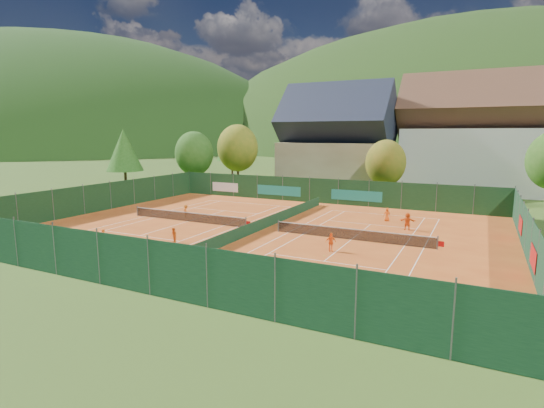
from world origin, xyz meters
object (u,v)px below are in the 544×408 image
(player_left_far, at_px, (186,211))
(player_right_near, at_px, (331,242))
(ball_hopper, at_px, (342,292))
(chalet, at_px, (337,145))
(player_left_near, at_px, (104,239))
(player_right_far_a, at_px, (387,215))
(player_left_mid, at_px, (174,235))
(hotel_block_a, at_px, (477,140))
(player_right_far_b, at_px, (407,221))

(player_left_far, distance_m, player_right_near, 17.95)
(ball_hopper, bearing_deg, chalet, 108.35)
(ball_hopper, distance_m, player_left_near, 18.91)
(ball_hopper, bearing_deg, player_right_far_a, 95.63)
(ball_hopper, height_order, player_left_mid, player_left_mid)
(player_right_far_a, bearing_deg, hotel_block_a, -118.00)
(player_left_near, height_order, player_right_far_b, player_right_far_b)
(ball_hopper, bearing_deg, player_left_far, 145.39)
(player_left_near, height_order, player_right_far_a, player_left_near)
(player_left_far, relative_size, player_right_far_a, 0.97)
(player_right_near, relative_size, player_right_far_b, 0.87)
(player_right_near, xyz_separation_m, player_right_far_b, (3.81, 9.42, 0.10))
(player_right_far_a, bearing_deg, player_right_near, 69.69)
(chalet, distance_m, player_right_near, 35.98)
(player_left_near, relative_size, player_right_far_a, 1.08)
(player_left_mid, bearing_deg, chalet, 121.08)
(hotel_block_a, bearing_deg, player_left_near, -116.99)
(player_right_far_a, distance_m, player_right_far_b, 3.89)
(player_left_near, height_order, player_left_far, player_left_near)
(hotel_block_a, relative_size, player_left_far, 17.05)
(player_left_mid, height_order, player_right_far_a, player_right_far_a)
(player_right_near, height_order, player_right_far_b, player_right_far_b)
(player_left_near, bearing_deg, ball_hopper, -35.87)
(player_right_far_b, bearing_deg, chalet, -64.61)
(ball_hopper, distance_m, player_right_near, 9.45)
(player_left_far, distance_m, player_right_far_b, 21.27)
(chalet, xyz_separation_m, player_right_far_a, (12.04, -21.35, -5.97))
(chalet, bearing_deg, player_right_near, -72.62)
(chalet, relative_size, player_right_far_a, 12.35)
(chalet, distance_m, player_right_far_a, 25.23)
(player_left_near, bearing_deg, player_right_far_b, 10.79)
(player_left_mid, relative_size, player_right_far_a, 0.92)
(player_left_mid, xyz_separation_m, player_right_near, (11.58, 3.16, 0.08))
(hotel_block_a, height_order, ball_hopper, hotel_block_a)
(ball_hopper, relative_size, player_left_mid, 0.67)
(player_left_far, height_order, player_right_near, player_right_near)
(chalet, bearing_deg, ball_hopper, -71.65)
(ball_hopper, height_order, player_right_far_b, player_right_far_b)
(player_left_mid, bearing_deg, player_left_far, 155.16)
(chalet, height_order, ball_hopper, chalet)
(player_left_near, bearing_deg, hotel_block_a, 33.79)
(chalet, distance_m, player_left_near, 41.12)
(player_left_near, bearing_deg, player_right_far_a, 19.60)
(player_left_near, distance_m, player_left_mid, 5.01)
(ball_hopper, relative_size, player_left_near, 0.56)
(player_left_near, distance_m, player_right_far_b, 24.88)
(hotel_block_a, bearing_deg, player_left_far, -126.56)
(player_left_mid, height_order, player_left_far, player_left_far)
(chalet, relative_size, player_left_near, 11.43)
(player_left_near, xyz_separation_m, player_right_far_b, (19.06, 15.99, 0.06))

